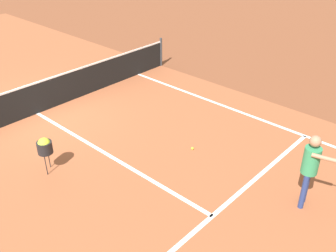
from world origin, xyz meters
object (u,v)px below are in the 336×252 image
object	(u,v)px
net	(35,98)
ball_hopper	(45,146)
player_near	(312,164)
tennis_ball_mid_court	(192,148)

from	to	relation	value
net	ball_hopper	bearing A→B (deg)	-116.18
player_near	ball_hopper	size ratio (longest dim) A/B	1.86
net	tennis_ball_mid_court	distance (m)	4.89
net	player_near	xyz separation A→B (m)	(1.53, -7.56, 0.52)
net	tennis_ball_mid_court	world-z (taller)	net
tennis_ball_mid_court	ball_hopper	bearing A→B (deg)	147.23
player_near	tennis_ball_mid_court	size ratio (longest dim) A/B	24.70
player_near	tennis_ball_mid_court	bearing A→B (deg)	88.87
ball_hopper	tennis_ball_mid_court	distance (m)	3.53
ball_hopper	player_near	bearing A→B (deg)	-59.42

